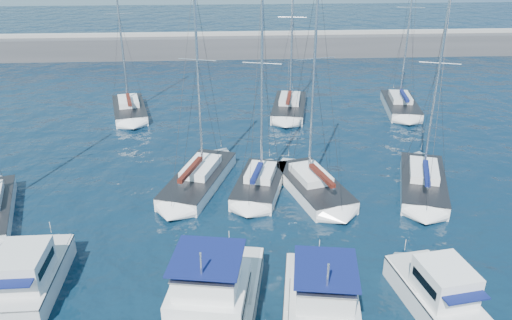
{
  "coord_description": "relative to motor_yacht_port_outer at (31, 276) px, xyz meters",
  "views": [
    {
      "loc": [
        -2.2,
        -22.91,
        16.94
      ],
      "look_at": [
        -0.33,
        7.43,
        3.0
      ],
      "focal_mm": 35.0,
      "sensor_mm": 36.0,
      "label": 1
    }
  ],
  "objects": [
    {
      "name": "motor_yacht_port_inner",
      "position": [
        9.35,
        -2.73,
        0.19
      ],
      "size": [
        5.33,
        8.85,
        4.69
      ],
      "rotation": [
        0.0,
        0.0,
        -0.17
      ],
      "color": "white",
      "rests_on": "ground"
    },
    {
      "name": "sailboat_mid_d",
      "position": [
        16.18,
        9.8,
        -0.41
      ],
      "size": [
        5.08,
        8.16,
        15.15
      ],
      "rotation": [
        0.0,
        0.0,
        0.27
      ],
      "color": "white",
      "rests_on": "ground"
    },
    {
      "name": "sailboat_mid_e",
      "position": [
        24.19,
        9.87,
        -0.43
      ],
      "size": [
        5.56,
        9.02,
        14.41
      ],
      "rotation": [
        0.0,
        0.0,
        -0.32
      ],
      "color": "white",
      "rests_on": "ground"
    },
    {
      "name": "motor_yacht_port_outer",
      "position": [
        0.0,
        0.0,
        0.0
      ],
      "size": [
        2.82,
        6.35,
        3.2
      ],
      "rotation": [
        0.0,
        0.0,
        0.01
      ],
      "color": "silver",
      "rests_on": "ground"
    },
    {
      "name": "sailboat_mid_c",
      "position": [
        12.43,
        10.33,
        -0.4
      ],
      "size": [
        4.58,
        7.2,
        14.56
      ],
      "rotation": [
        0.0,
        0.0,
        -0.26
      ],
      "color": "white",
      "rests_on": "ground"
    },
    {
      "name": "sailboat_back_c",
      "position": [
        28.27,
        27.21,
        -0.4
      ],
      "size": [
        4.24,
        8.43,
        16.46
      ],
      "rotation": [
        0.0,
        0.0,
        -0.15
      ],
      "color": "silver",
      "rests_on": "ground"
    },
    {
      "name": "sailboat_mid_b",
      "position": [
        8.06,
        11.42,
        -0.43
      ],
      "size": [
        5.63,
        9.2,
        14.55
      ],
      "rotation": [
        0.0,
        0.0,
        -0.32
      ],
      "color": "white",
      "rests_on": "ground"
    },
    {
      "name": "motor_yacht_stbd_inner",
      "position": [
        14.29,
        -3.81,
        0.19
      ],
      "size": [
        4.72,
        8.58,
        4.69
      ],
      "rotation": [
        0.0,
        0.0,
        -0.15
      ],
      "color": "silver",
      "rests_on": "ground"
    },
    {
      "name": "ground",
      "position": [
        12.42,
        1.62,
        -0.94
      ],
      "size": [
        220.0,
        220.0,
        0.0
      ],
      "primitive_type": "plane",
      "color": "black",
      "rests_on": "ground"
    },
    {
      "name": "motor_yacht_stbd_outer",
      "position": [
        20.2,
        -2.5,
        0.0
      ],
      "size": [
        3.48,
        5.95,
        3.2
      ],
      "rotation": [
        0.0,
        0.0,
        0.16
      ],
      "color": "white",
      "rests_on": "ground"
    },
    {
      "name": "breakwater",
      "position": [
        12.42,
        53.62,
        0.11
      ],
      "size": [
        160.0,
        6.0,
        4.45
      ],
      "color": "#424244",
      "rests_on": "ground"
    },
    {
      "name": "sailboat_back_b",
      "position": [
        16.66,
        27.39,
        -0.42
      ],
      "size": [
        4.67,
        8.88,
        15.04
      ],
      "rotation": [
        0.0,
        0.0,
        -0.19
      ],
      "color": "silver",
      "rests_on": "ground"
    },
    {
      "name": "sailboat_back_a",
      "position": [
        0.32,
        27.59,
        -0.41
      ],
      "size": [
        4.79,
        8.44,
        15.79
      ],
      "rotation": [
        0.0,
        0.0,
        0.23
      ],
      "color": "white",
      "rests_on": "ground"
    }
  ]
}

